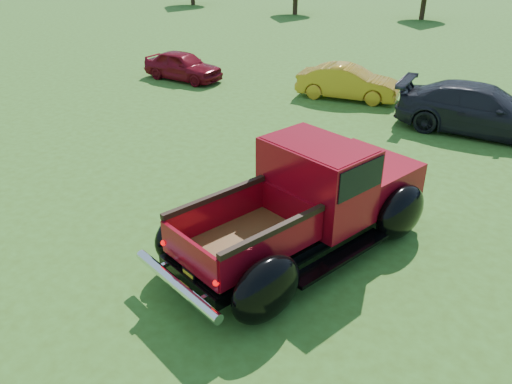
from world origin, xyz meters
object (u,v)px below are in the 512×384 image
pickup_truck (315,197)px  show_car_yellow (348,82)px  show_car_red (183,66)px  show_car_grey (481,110)px

pickup_truck → show_car_yellow: pickup_truck is taller
pickup_truck → show_car_red: pickup_truck is taller
show_car_red → show_car_yellow: 7.03m
show_car_red → show_car_grey: bearing=-89.1°
pickup_truck → show_car_red: bearing=157.2°
show_car_grey → show_car_yellow: bearing=73.4°
show_car_red → show_car_grey: size_ratio=0.69×
show_car_grey → pickup_truck: bearing=165.9°
show_car_red → show_car_grey: show_car_grey is taller
show_car_yellow → show_car_grey: show_car_grey is taller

